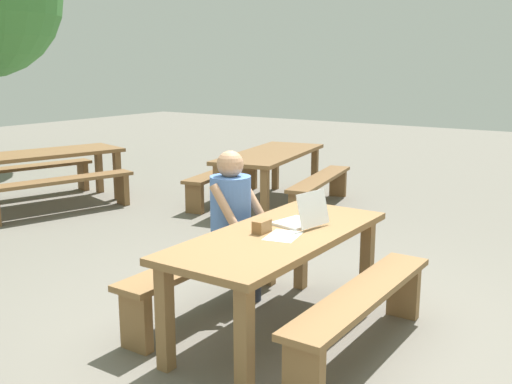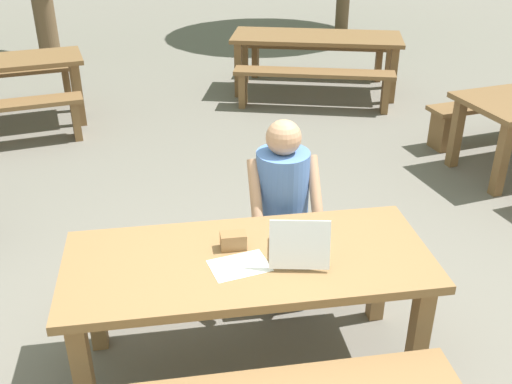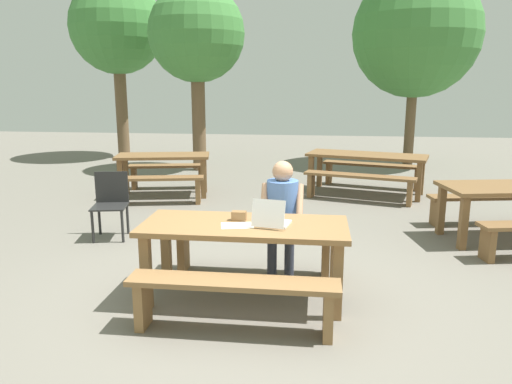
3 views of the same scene
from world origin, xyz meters
The scene contains 19 objects.
ground_plane centered at (0.00, 0.00, 0.00)m, with size 30.00×30.00×0.00m, color slate.
picnic_table_front centered at (0.00, 0.00, 0.65)m, with size 1.93×0.82×0.76m.
bench_near centered at (0.00, -0.66, 0.35)m, with size 1.76×0.30×0.47m.
bench_far centered at (0.00, 0.66, 0.35)m, with size 1.76×0.30×0.47m.
laptop centered at (0.26, -0.05, 0.82)m, with size 0.36×0.37×0.27m.
small_pouch centered at (-0.07, 0.10, 0.80)m, with size 0.14×0.08×0.09m.
paper_sheet centered at (-0.06, -0.07, 0.76)m, with size 0.33×0.27×0.00m.
person_seated centered at (0.31, 0.62, 0.75)m, with size 0.44×0.42×1.25m.
plastic_chair centered at (-2.07, 1.73, 0.47)m, with size 0.52×0.52×0.87m.
picnic_table_mid centered at (1.59, 4.83, 0.64)m, with size 2.28×1.35×0.75m.
bench_mid_south centered at (1.41, 4.20, 0.36)m, with size 1.94×0.81×0.47m.
bench_mid_north centered at (1.77, 5.45, 0.36)m, with size 1.94×0.81×0.47m.
bench_rear_north centered at (3.27, 2.96, 0.34)m, with size 1.98×0.66×0.44m.
picnic_table_distant centered at (-2.10, 4.19, 0.63)m, with size 1.76×1.00×0.76m.
bench_distant_south centered at (-1.98, 3.57, 0.35)m, with size 1.52×0.58×0.47m.
bench_distant_north centered at (-2.22, 4.81, 0.35)m, with size 1.52×0.58×0.47m.
tree_left centered at (2.95, 8.23, 3.16)m, with size 3.02×3.02×4.68m.
tree_right centered at (-4.63, 8.65, 3.43)m, with size 2.46×2.46×4.70m.
tree_rear centered at (-2.09, 6.97, 3.08)m, with size 2.19×2.19×4.21m.
Camera 3 is at (0.64, -4.39, 2.06)m, focal length 34.56 mm.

